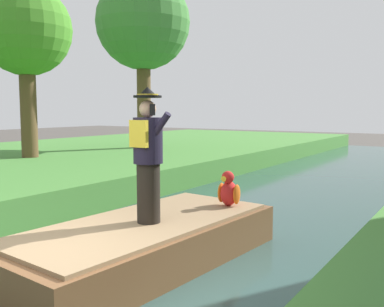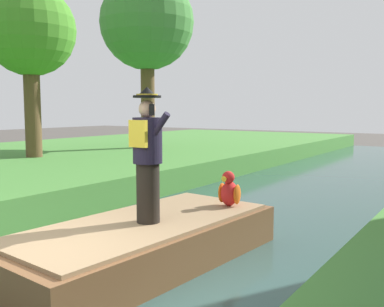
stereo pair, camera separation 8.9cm
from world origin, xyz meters
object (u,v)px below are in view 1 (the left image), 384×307
object	(u,v)px
tree_broad	(26,32)
person_pirate	(148,156)
boat	(145,242)
tree_tall	(143,24)
parrot_plush	(229,191)

from	to	relation	value
tree_broad	person_pirate	bearing A→B (deg)	-26.24
boat	person_pirate	size ratio (longest dim) A/B	2.34
boat	tree_broad	xyz separation A→B (m)	(-7.94, 3.92, 4.22)
boat	tree_tall	world-z (taller)	tree_tall
tree_tall	parrot_plush	bearing A→B (deg)	-42.83
boat	tree_tall	distance (m)	12.32
parrot_plush	tree_tall	xyz separation A→B (m)	(-7.69, 7.13, 4.57)
parrot_plush	person_pirate	bearing A→B (deg)	-105.58
parrot_plush	tree_broad	world-z (taller)	tree_broad
tree_tall	boat	bearing A→B (deg)	-50.18
boat	person_pirate	world-z (taller)	person_pirate
tree_broad	boat	bearing A→B (deg)	-26.27
person_pirate	tree_tall	size ratio (longest dim) A/B	0.28
boat	tree_broad	size ratio (longest dim) A/B	0.81
person_pirate	tree_broad	size ratio (longest dim) A/B	0.35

